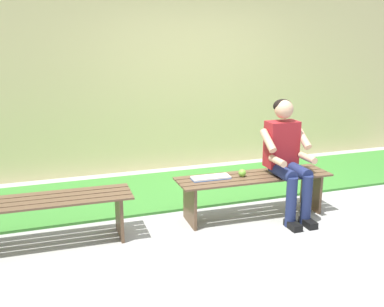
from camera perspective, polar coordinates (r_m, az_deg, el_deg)
The scene contains 8 objects.
ground_plane at distance 3.69m, azimuth -0.50°, elevation -16.31°, with size 10.00×7.00×0.04m, color #9E9E99.
grass_strip at distance 5.49m, azimuth -7.37°, elevation -5.19°, with size 9.00×1.40×0.03m, color #387A2D.
brick_wall at distance 6.37m, azimuth -4.65°, elevation 10.90°, with size 9.50×0.24×2.90m, color #D1C684.
bench_near at distance 4.75m, azimuth 8.08°, elevation -4.17°, with size 1.69×0.47×0.46m.
bench_far at distance 4.28m, azimuth -18.89°, elevation -7.08°, with size 1.64×0.47×0.46m.
person_seated at distance 4.72m, azimuth 12.34°, elevation -0.07°, with size 0.50×0.69×1.26m.
apple at distance 4.66m, azimuth 6.60°, elevation -2.54°, with size 0.08×0.08×0.08m, color #72B738.
book_open at distance 4.58m, azimuth 2.48°, elevation -3.19°, with size 0.42×0.17×0.02m.
Camera 1 is at (2.07, 3.99, 1.89)m, focal length 40.70 mm.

